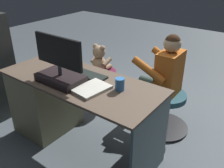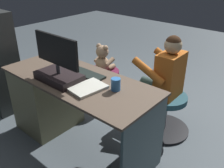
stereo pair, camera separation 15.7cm
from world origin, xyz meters
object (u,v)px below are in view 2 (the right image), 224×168
Objects in this scene: keyboard at (85,74)px; computer_mouse at (66,65)px; person at (161,77)px; office_chair_teddy at (103,83)px; desk at (53,97)px; teddy_bear at (103,59)px; visitor_chair at (165,111)px; monitor at (58,68)px; tv_remote at (58,67)px; cup at (116,84)px.

keyboard is 4.38× the size of computer_mouse.
computer_mouse is 1.00m from person.
computer_mouse is at bearing 99.43° from office_chair_teddy.
teddy_bear is at bearing -91.21° from desk.
visitor_chair is 0.51× the size of person.
person is at bearing 178.75° from office_chair_teddy.
computer_mouse is at bearing 40.76° from person.
monitor is 0.34m from computer_mouse.
monitor is 1.01m from teddy_bear.
monitor is at bearing 166.24° from tv_remote.
monitor reaches higher than teddy_bear.
tv_remote is 1.24m from visitor_chair.
computer_mouse is 0.19× the size of office_chair_teddy.
monitor reaches higher than person.
teddy_bear is at bearing -90.00° from office_chair_teddy.
desk is 3.11× the size of office_chair_teddy.
monitor is at bearing 108.89° from teddy_bear.
person reaches higher than cup.
monitor is 0.54m from cup.
desk is 4.45× the size of teddy_bear.
visitor_chair is at bearing -125.37° from monitor.
computer_mouse is at bearing 37.40° from visitor_chair.
cup is at bearing 138.72° from office_chair_teddy.
office_chair_teddy is 0.34m from teddy_bear.
computer_mouse is at bearing 99.27° from teddy_bear.
visitor_chair is (-0.97, -0.76, -0.15)m from desk.
person is at bearing -93.01° from cup.
monitor is at bearing 54.63° from visitor_chair.
monitor is at bearing 20.97° from cup.
tv_remote reaches higher than visitor_chair.
cup is at bearing 175.39° from computer_mouse.
person is (-0.75, -0.64, -0.14)m from computer_mouse.
desk is 0.93m from cup.
teddy_bear reaches higher than computer_mouse.
computer_mouse is at bearing -136.45° from desk.
cup is at bearing 79.51° from visitor_chair.
office_chair_teddy is at bearing -59.19° from keyboard.
keyboard is 0.42m from cup.
computer_mouse is at bearing -50.51° from monitor.
computer_mouse is 0.17× the size of visitor_chair.
cup is (-0.50, -0.19, -0.07)m from monitor.
person is (-0.87, -0.77, 0.24)m from desk.
tv_remote reaches higher than office_chair_teddy.
desk is 16.42× the size of computer_mouse.
keyboard is (-0.42, -0.11, 0.36)m from desk.
computer_mouse is 0.70m from teddy_bear.
office_chair_teddy is 0.46× the size of person.
cup is 0.21× the size of office_chair_teddy.
tv_remote is at bearing 1.10° from cup.
computer_mouse is 0.91× the size of cup.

